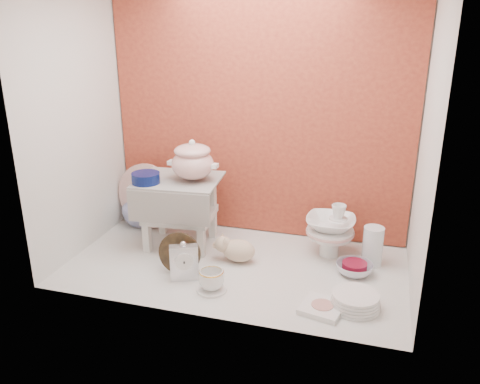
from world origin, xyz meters
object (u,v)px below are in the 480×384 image
(plush_pig, at_px, (239,250))
(gold_rim_teacup, at_px, (211,279))
(step_stool, at_px, (180,212))
(floral_platter, at_px, (147,196))
(blue_white_vase, at_px, (141,206))
(mantel_clock, at_px, (184,261))
(crystal_bowl, at_px, (354,269))
(dinner_plate_stack, at_px, (355,301))
(porcelain_tower, at_px, (330,230))
(soup_tureen, at_px, (193,160))

(plush_pig, relative_size, gold_rim_teacup, 1.83)
(step_stool, bearing_deg, floral_platter, 144.31)
(step_stool, bearing_deg, blue_white_vase, 145.77)
(step_stool, distance_m, floral_platter, 0.34)
(blue_white_vase, bearing_deg, mantel_clock, -47.40)
(plush_pig, bearing_deg, floral_platter, 171.44)
(mantel_clock, bearing_deg, crystal_bowl, -3.80)
(gold_rim_teacup, xyz_separation_m, dinner_plate_stack, (0.69, 0.04, -0.02))
(mantel_clock, xyz_separation_m, gold_rim_teacup, (0.17, -0.07, -0.04))
(crystal_bowl, distance_m, porcelain_tower, 0.27)
(step_stool, relative_size, dinner_plate_stack, 1.98)
(mantel_clock, relative_size, porcelain_tower, 0.67)
(blue_white_vase, relative_size, mantel_clock, 1.23)
(step_stool, height_order, porcelain_tower, step_stool)
(floral_platter, relative_size, mantel_clock, 1.98)
(blue_white_vase, bearing_deg, soup_tureen, -23.61)
(mantel_clock, xyz_separation_m, porcelain_tower, (0.68, 0.48, 0.05))
(dinner_plate_stack, xyz_separation_m, crystal_bowl, (-0.03, 0.32, -0.01))
(soup_tureen, distance_m, gold_rim_teacup, 0.70)
(soup_tureen, xyz_separation_m, blue_white_vase, (-0.44, 0.19, -0.39))
(step_stool, bearing_deg, dinner_plate_stack, -26.62)
(floral_platter, distance_m, crystal_bowl, 1.34)
(plush_pig, bearing_deg, porcelain_tower, 39.88)
(blue_white_vase, bearing_deg, dinner_plate_stack, -23.35)
(crystal_bowl, bearing_deg, dinner_plate_stack, -85.39)
(blue_white_vase, relative_size, porcelain_tower, 0.83)
(crystal_bowl, bearing_deg, floral_platter, 168.93)
(soup_tureen, xyz_separation_m, porcelain_tower, (0.77, 0.10, -0.37))
(blue_white_vase, relative_size, dinner_plate_stack, 1.11)
(soup_tureen, distance_m, dinner_plate_stack, 1.14)
(step_stool, bearing_deg, mantel_clock, -70.38)
(gold_rim_teacup, bearing_deg, dinner_plate_stack, 3.63)
(floral_platter, bearing_deg, plush_pig, -23.16)
(plush_pig, xyz_separation_m, gold_rim_teacup, (-0.04, -0.33, -0.01))
(step_stool, height_order, soup_tureen, soup_tureen)
(floral_platter, xyz_separation_m, plush_pig, (0.69, -0.29, -0.14))
(blue_white_vase, height_order, dinner_plate_stack, blue_white_vase)
(blue_white_vase, bearing_deg, gold_rim_teacup, -42.54)
(soup_tureen, xyz_separation_m, crystal_bowl, (0.92, -0.09, -0.49))
(floral_platter, height_order, blue_white_vase, floral_platter)
(gold_rim_teacup, height_order, crystal_bowl, gold_rim_teacup)
(soup_tureen, xyz_separation_m, mantel_clock, (0.09, -0.39, -0.42))
(soup_tureen, relative_size, plush_pig, 1.19)
(step_stool, xyz_separation_m, dinner_plate_stack, (1.04, -0.41, -0.17))
(mantel_clock, distance_m, plush_pig, 0.34)
(blue_white_vase, bearing_deg, porcelain_tower, -4.51)
(blue_white_vase, bearing_deg, step_stool, -28.93)
(plush_pig, distance_m, gold_rim_teacup, 0.33)
(plush_pig, height_order, porcelain_tower, porcelain_tower)
(blue_white_vase, distance_m, crystal_bowl, 1.40)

